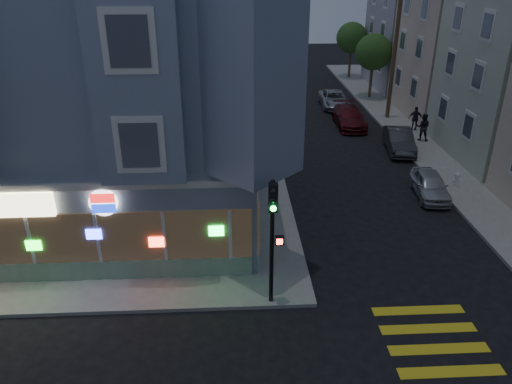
{
  "coord_description": "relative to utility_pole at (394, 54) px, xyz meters",
  "views": [
    {
      "loc": [
        0.09,
        -11.98,
        11.21
      ],
      "look_at": [
        1.07,
        6.05,
        2.64
      ],
      "focal_mm": 35.0,
      "sensor_mm": 36.0,
      "label": 1
    }
  ],
  "objects": [
    {
      "name": "street_tree_far",
      "position": [
        0.2,
        14.0,
        -0.86
      ],
      "size": [
        3.0,
        3.0,
        5.3
      ],
      "color": "#4C3826",
      "rests_on": "sidewalk_ne"
    },
    {
      "name": "traffic_signal",
      "position": [
        -10.59,
        -21.82,
        -1.49
      ],
      "size": [
        0.54,
        0.52,
        4.67
      ],
      "rotation": [
        0.0,
        0.0,
        -0.02
      ],
      "color": "black",
      "rests_on": "sidewalk_nw"
    },
    {
      "name": "row_house_c",
      "position": [
        7.5,
        1.0,
        -0.15
      ],
      "size": [
        12.0,
        8.6,
        9.0
      ],
      "primitive_type": "cube",
      "color": "beige",
      "rests_on": "sidewalk_ne"
    },
    {
      "name": "street_tree_near",
      "position": [
        0.2,
        6.0,
        -0.86
      ],
      "size": [
        3.0,
        3.0,
        5.3
      ],
      "color": "#4C3826",
      "rests_on": "sidewalk_ne"
    },
    {
      "name": "utility_pole",
      "position": [
        0.0,
        0.0,
        0.0
      ],
      "size": [
        2.2,
        0.3,
        9.0
      ],
      "color": "#4C3826",
      "rests_on": "sidewalk_ne"
    },
    {
      "name": "parked_car_a",
      "position": [
        -1.77,
        -13.36,
        -4.17
      ],
      "size": [
        1.87,
        3.83,
        1.26
      ],
      "primitive_type": "imported",
      "rotation": [
        0.0,
        0.0,
        -0.11
      ],
      "color": "#B4B8BC",
      "rests_on": "ground"
    },
    {
      "name": "ground",
      "position": [
        -12.0,
        -24.0,
        -4.8
      ],
      "size": [
        120.0,
        120.0,
        0.0
      ],
      "primitive_type": "plane",
      "color": "black",
      "rests_on": "ground"
    },
    {
      "name": "pedestrian_b",
      "position": [
        1.0,
        -3.1,
        -3.82
      ],
      "size": [
        1.03,
        0.59,
        1.65
      ],
      "primitive_type": "imported",
      "rotation": [
        0.0,
        0.0,
        2.94
      ],
      "color": "black",
      "rests_on": "sidewalk_ne"
    },
    {
      "name": "parked_car_d",
      "position": [
        -3.4,
        3.58,
        -4.16
      ],
      "size": [
        2.24,
        4.62,
        1.27
      ],
      "primitive_type": "imported",
      "rotation": [
        0.0,
        0.0,
        -0.03
      ],
      "color": "#9FA4AA",
      "rests_on": "ground"
    },
    {
      "name": "corner_building",
      "position": [
        -18.0,
        -13.02,
        1.02
      ],
      "size": [
        14.6,
        14.6,
        11.4
      ],
      "color": "gray",
      "rests_on": "sidewalk_nw"
    },
    {
      "name": "pedestrian_a",
      "position": [
        0.74,
        -5.27,
        -3.75
      ],
      "size": [
        1.07,
        0.97,
        1.8
      ],
      "primitive_type": "imported",
      "rotation": [
        0.0,
        0.0,
        2.73
      ],
      "color": "black",
      "rests_on": "sidewalk_ne"
    },
    {
      "name": "row_house_d",
      "position": [
        7.5,
        10.0,
        0.6
      ],
      "size": [
        12.0,
        8.6,
        10.5
      ],
      "primitive_type": "cube",
      "color": "gray",
      "rests_on": "sidewalk_ne"
    },
    {
      "name": "fire_hydrant",
      "position": [
        -0.03,
        -12.57,
        -4.24
      ],
      "size": [
        0.44,
        0.26,
        0.77
      ],
      "color": "white",
      "rests_on": "sidewalk_ne"
    },
    {
      "name": "sidewalk_nw",
      "position": [
        -25.5,
        -1.0,
        -4.72
      ],
      "size": [
        33.0,
        42.0,
        0.15
      ],
      "primitive_type": "cube",
      "color": "gray",
      "rests_on": "ground"
    },
    {
      "name": "parked_car_c",
      "position": [
        -3.3,
        -1.62,
        -4.11
      ],
      "size": [
        2.03,
        4.8,
        1.38
      ],
      "primitive_type": "imported",
      "rotation": [
        0.0,
        0.0,
        -0.02
      ],
      "color": "#5C151D",
      "rests_on": "ground"
    },
    {
      "name": "parked_car_b",
      "position": [
        -1.3,
        -6.82,
        -4.1
      ],
      "size": [
        2.02,
        4.39,
        1.4
      ],
      "primitive_type": "imported",
      "rotation": [
        0.0,
        0.0,
        -0.13
      ],
      "color": "#37393C",
      "rests_on": "ground"
    }
  ]
}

